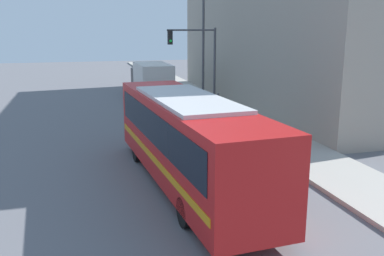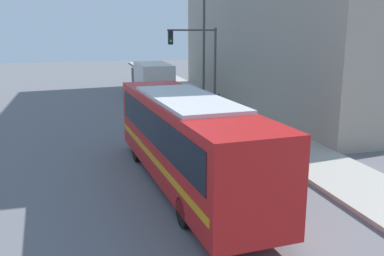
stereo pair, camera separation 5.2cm
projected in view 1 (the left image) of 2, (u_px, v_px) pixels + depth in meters
name	position (u px, v px, depth m)	size (l,w,h in m)	color
ground_plane	(179.00, 177.00, 16.62)	(120.00, 120.00, 0.00)	slate
sidewalk	(194.00, 94.00, 36.93)	(3.11, 70.00, 0.16)	#A8A399
building_facade	(272.00, 20.00, 31.57)	(6.00, 27.15, 12.44)	#9E9384
city_bus	(187.00, 136.00, 15.27)	(3.29, 11.54, 3.30)	red
delivery_truck	(151.00, 79.00, 34.67)	(2.42, 7.57, 2.89)	silver
fire_hydrant	(250.00, 127.00, 22.62)	(0.20, 0.27, 0.67)	#999999
traffic_light_pole	(199.00, 55.00, 27.88)	(3.28, 0.35, 5.48)	#47474C
parking_meter	(218.00, 100.00, 27.58)	(0.14, 0.14, 1.37)	#47474C
street_lamp	(199.00, 39.00, 30.70)	(2.82, 0.28, 7.93)	#47474C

